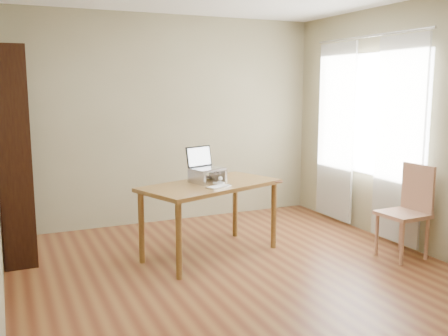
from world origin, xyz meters
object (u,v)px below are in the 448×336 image
(bookshelf, at_px, (14,154))
(desk, at_px, (210,193))
(chair, at_px, (409,208))
(laptop, at_px, (205,163))
(cat, at_px, (207,176))
(keyboard, at_px, (218,187))

(bookshelf, bearing_deg, desk, -23.50)
(desk, distance_m, chair, 2.01)
(laptop, xyz_separation_m, chair, (1.81, -1.00, -0.43))
(bookshelf, xyz_separation_m, laptop, (1.80, -0.64, -0.11))
(laptop, relative_size, cat, 0.80)
(keyboard, height_order, chair, chair)
(keyboard, bearing_deg, cat, 60.26)
(desk, distance_m, laptop, 0.32)
(cat, distance_m, chair, 2.07)
(desk, bearing_deg, laptop, 70.60)
(bookshelf, height_order, laptop, bookshelf)
(bookshelf, height_order, cat, bookshelf)
(bookshelf, distance_m, laptop, 1.91)
(bookshelf, bearing_deg, chair, -24.48)
(keyboard, distance_m, chair, 1.94)
(chair, bearing_deg, desk, 151.90)
(desk, bearing_deg, chair, -44.85)
(bookshelf, xyz_separation_m, keyboard, (1.79, -1.00, -0.29))
(desk, xyz_separation_m, chair, (1.81, -0.86, -0.14))
(cat, bearing_deg, bookshelf, 142.80)
(desk, xyz_separation_m, laptop, (-0.00, 0.14, 0.29))
(laptop, xyz_separation_m, keyboard, (-0.01, -0.36, -0.18))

